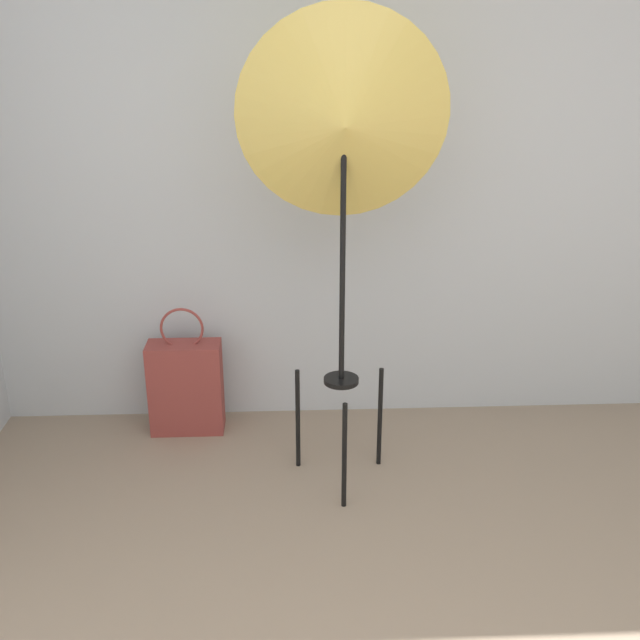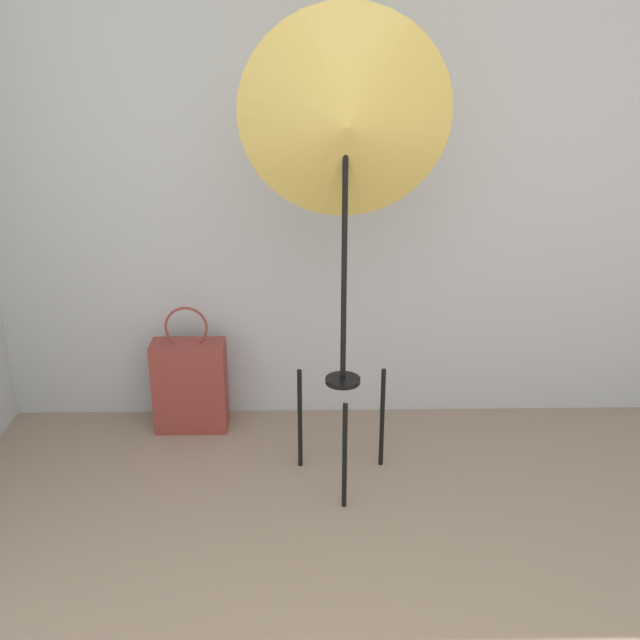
# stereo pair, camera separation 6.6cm
# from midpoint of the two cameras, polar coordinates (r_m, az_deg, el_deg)

# --- Properties ---
(wall_back) EXTENTS (8.00, 0.05, 2.60)m
(wall_back) POSITION_cam_midpoint_polar(r_m,az_deg,el_deg) (3.42, 3.98, 13.02)
(wall_back) COLOR #B7BCC1
(wall_back) RESTS_ON ground_plane
(photo_umbrella) EXTENTS (0.79, 0.36, 1.88)m
(photo_umbrella) POSITION_cam_midpoint_polar(r_m,az_deg,el_deg) (2.76, 1.15, 14.59)
(photo_umbrella) COLOR black
(photo_umbrella) RESTS_ON ground_plane
(tote_bag) EXTENTS (0.34, 0.15, 0.62)m
(tote_bag) POSITION_cam_midpoint_polar(r_m,az_deg,el_deg) (3.58, -10.70, -4.99)
(tote_bag) COLOR brown
(tote_bag) RESTS_ON ground_plane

